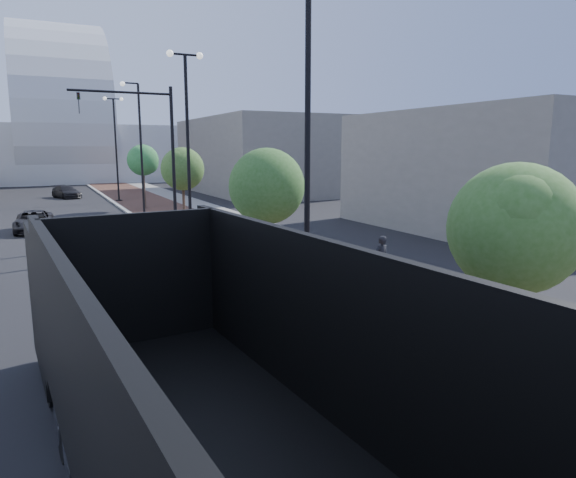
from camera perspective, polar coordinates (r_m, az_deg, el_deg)
name	(u,v)px	position (r m, az deg, el deg)	size (l,w,h in m)	color
sidewalk	(166,206)	(43.60, -13.49, 3.57)	(7.00, 140.00, 0.12)	#4C2D23
concrete_strip	(198,205)	(44.27, -10.08, 3.80)	(2.40, 140.00, 0.13)	slate
curb	(123,208)	(42.97, -18.04, 3.27)	(0.30, 140.00, 0.14)	gray
dump_truck	(152,362)	(8.29, -14.99, -13.21)	(3.73, 14.03, 3.82)	black
white_sedan	(112,261)	(20.14, -19.16, -2.37)	(1.44, 4.14, 1.36)	silver
dark_car_mid	(34,221)	(33.37, -26.56, 1.79)	(2.04, 4.41, 1.23)	black
dark_car_far	(66,192)	(54.70, -23.58, 4.86)	(1.69, 4.17, 1.21)	black
pedestrian	(381,259)	(18.82, 10.36, -2.24)	(0.63, 0.41, 1.73)	black
streetlight_1	(304,167)	(13.91, 1.77, 8.05)	(1.44, 0.56, 9.21)	black
streetlight_2	(188,149)	(25.17, -11.13, 9.90)	(1.72, 0.56, 9.28)	black
streetlight_3	(140,156)	(36.86, -16.26, 8.97)	(1.44, 0.56, 9.21)	black
streetlight_4	(116,148)	(48.73, -18.70, 9.60)	(1.72, 0.56, 9.28)	black
traffic_mast	(156,145)	(27.87, -14.60, 10.11)	(5.09, 0.20, 8.00)	black
tree_0	(516,229)	(10.04, 24.15, 1.03)	(2.42, 2.38, 4.61)	#382619
tree_1	(268,186)	(18.98, -2.30, 5.90)	(2.82, 2.82, 4.87)	#382619
tree_2	(183,169)	(30.31, -11.66, 7.68)	(2.51, 2.48, 4.90)	#382619
tree_3	(143,160)	(42.02, -15.89, 8.48)	(2.47, 2.44, 5.14)	#382619
convention_center	(62,140)	(87.38, -24.00, 10.06)	(50.00, 30.00, 50.00)	#ADB2B8
commercial_block_ne	(257,156)	(56.74, -3.45, 9.28)	(12.00, 22.00, 8.00)	#67635D
commercial_block_e	(484,171)	(32.80, 21.07, 7.13)	(10.00, 16.00, 7.00)	slate
utility_cover_1	(401,327)	(14.11, 12.56, -9.64)	(0.50, 0.50, 0.02)	black
utility_cover_2	(248,253)	(23.37, -4.52, -1.53)	(0.50, 0.50, 0.02)	black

